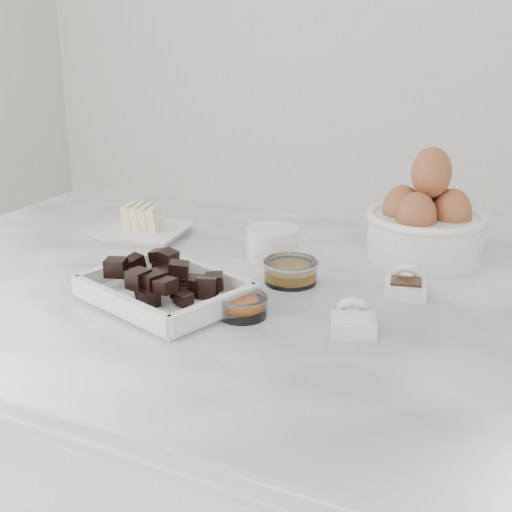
{
  "coord_description": "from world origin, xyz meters",
  "views": [
    {
      "loc": [
        0.46,
        -0.88,
        1.33
      ],
      "look_at": [
        0.02,
        0.03,
        0.98
      ],
      "focal_mm": 50.0,
      "sensor_mm": 36.0,
      "label": 1
    }
  ],
  "objects_px": {
    "chocolate_dish": "(164,286)",
    "salt_spoon": "(353,320)",
    "sugar_ramekin": "(273,242)",
    "honey_bowl": "(291,271)",
    "butter_plate": "(145,225)",
    "egg_bowl": "(426,224)",
    "vanilla_spoon": "(406,285)",
    "zest_bowl": "(242,305)"
  },
  "relations": [
    {
      "from": "chocolate_dish",
      "to": "salt_spoon",
      "type": "distance_m",
      "value": 0.27
    },
    {
      "from": "sugar_ramekin",
      "to": "salt_spoon",
      "type": "bearing_deg",
      "value": -45.33
    },
    {
      "from": "honey_bowl",
      "to": "butter_plate",
      "type": "bearing_deg",
      "value": 163.0
    },
    {
      "from": "chocolate_dish",
      "to": "egg_bowl",
      "type": "relative_size",
      "value": 1.34
    },
    {
      "from": "sugar_ramekin",
      "to": "vanilla_spoon",
      "type": "relative_size",
      "value": 1.08
    },
    {
      "from": "butter_plate",
      "to": "salt_spoon",
      "type": "relative_size",
      "value": 1.87
    },
    {
      "from": "sugar_ramekin",
      "to": "vanilla_spoon",
      "type": "bearing_deg",
      "value": -14.56
    },
    {
      "from": "zest_bowl",
      "to": "butter_plate",
      "type": "bearing_deg",
      "value": 142.75
    },
    {
      "from": "butter_plate",
      "to": "vanilla_spoon",
      "type": "height_order",
      "value": "butter_plate"
    },
    {
      "from": "egg_bowl",
      "to": "honey_bowl",
      "type": "relative_size",
      "value": 2.32
    },
    {
      "from": "chocolate_dish",
      "to": "sugar_ramekin",
      "type": "distance_m",
      "value": 0.24
    },
    {
      "from": "chocolate_dish",
      "to": "butter_plate",
      "type": "relative_size",
      "value": 1.69
    },
    {
      "from": "egg_bowl",
      "to": "honey_bowl",
      "type": "bearing_deg",
      "value": -128.54
    },
    {
      "from": "vanilla_spoon",
      "to": "egg_bowl",
      "type": "bearing_deg",
      "value": 94.6
    },
    {
      "from": "sugar_ramekin",
      "to": "egg_bowl",
      "type": "height_order",
      "value": "egg_bowl"
    },
    {
      "from": "zest_bowl",
      "to": "salt_spoon",
      "type": "bearing_deg",
      "value": 7.91
    },
    {
      "from": "butter_plate",
      "to": "zest_bowl",
      "type": "relative_size",
      "value": 2.22
    },
    {
      "from": "zest_bowl",
      "to": "salt_spoon",
      "type": "height_order",
      "value": "salt_spoon"
    },
    {
      "from": "butter_plate",
      "to": "egg_bowl",
      "type": "height_order",
      "value": "egg_bowl"
    },
    {
      "from": "honey_bowl",
      "to": "sugar_ramekin",
      "type": "bearing_deg",
      "value": 128.15
    },
    {
      "from": "chocolate_dish",
      "to": "sugar_ramekin",
      "type": "bearing_deg",
      "value": 75.54
    },
    {
      "from": "chocolate_dish",
      "to": "sugar_ramekin",
      "type": "xyz_separation_m",
      "value": [
        0.06,
        0.24,
        0.0
      ]
    },
    {
      "from": "egg_bowl",
      "to": "vanilla_spoon",
      "type": "height_order",
      "value": "egg_bowl"
    },
    {
      "from": "chocolate_dish",
      "to": "honey_bowl",
      "type": "height_order",
      "value": "chocolate_dish"
    },
    {
      "from": "sugar_ramekin",
      "to": "salt_spoon",
      "type": "xyz_separation_m",
      "value": [
        0.21,
        -0.21,
        -0.01
      ]
    },
    {
      "from": "vanilla_spoon",
      "to": "salt_spoon",
      "type": "relative_size",
      "value": 0.99
    },
    {
      "from": "vanilla_spoon",
      "to": "chocolate_dish",
      "type": "bearing_deg",
      "value": -150.04
    },
    {
      "from": "zest_bowl",
      "to": "honey_bowl",
      "type": "bearing_deg",
      "value": 86.18
    },
    {
      "from": "sugar_ramekin",
      "to": "zest_bowl",
      "type": "xyz_separation_m",
      "value": [
        0.06,
        -0.23,
        -0.01
      ]
    },
    {
      "from": "egg_bowl",
      "to": "zest_bowl",
      "type": "xyz_separation_m",
      "value": [
        -0.17,
        -0.34,
        -0.04
      ]
    },
    {
      "from": "honey_bowl",
      "to": "chocolate_dish",
      "type": "bearing_deg",
      "value": -131.92
    },
    {
      "from": "zest_bowl",
      "to": "salt_spoon",
      "type": "distance_m",
      "value": 0.15
    },
    {
      "from": "sugar_ramekin",
      "to": "egg_bowl",
      "type": "xyz_separation_m",
      "value": [
        0.23,
        0.11,
        0.03
      ]
    },
    {
      "from": "sugar_ramekin",
      "to": "salt_spoon",
      "type": "distance_m",
      "value": 0.3
    },
    {
      "from": "chocolate_dish",
      "to": "honey_bowl",
      "type": "distance_m",
      "value": 0.2
    },
    {
      "from": "zest_bowl",
      "to": "salt_spoon",
      "type": "relative_size",
      "value": 0.85
    },
    {
      "from": "vanilla_spoon",
      "to": "salt_spoon",
      "type": "distance_m",
      "value": 0.15
    },
    {
      "from": "chocolate_dish",
      "to": "salt_spoon",
      "type": "height_order",
      "value": "chocolate_dish"
    },
    {
      "from": "chocolate_dish",
      "to": "zest_bowl",
      "type": "distance_m",
      "value": 0.12
    },
    {
      "from": "butter_plate",
      "to": "salt_spoon",
      "type": "bearing_deg",
      "value": -25.44
    },
    {
      "from": "chocolate_dish",
      "to": "zest_bowl",
      "type": "height_order",
      "value": "chocolate_dish"
    },
    {
      "from": "butter_plate",
      "to": "chocolate_dish",
      "type": "bearing_deg",
      "value": -51.02
    }
  ]
}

